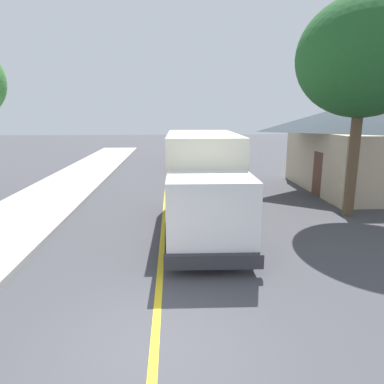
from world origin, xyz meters
TOP-DOWN VIEW (x-y plane):
  - ground_plane at (0.00, 0.00)m, footprint 120.00×120.00m
  - centre_line_yellow at (0.00, 10.00)m, footprint 0.16×56.00m
  - box_truck at (1.38, 6.49)m, footprint 2.54×7.22m
  - parked_car_near at (1.87, 12.72)m, footprint 1.84×4.41m
  - parked_car_mid at (1.78, 20.10)m, footprint 1.89×4.44m
  - parked_car_far at (2.40, 26.00)m, footprint 1.95×4.46m
  - street_tree_far_side at (7.15, 7.63)m, footprint 4.70×4.70m

SIDE VIEW (x-z plane):
  - ground_plane at x=0.00m, z-range 0.00..0.00m
  - centre_line_yellow at x=0.00m, z-range 0.00..0.01m
  - parked_car_near at x=1.87m, z-range -0.04..1.63m
  - parked_car_mid at x=1.78m, z-range -0.04..1.63m
  - parked_car_far at x=2.40m, z-range -0.04..1.63m
  - box_truck at x=1.38m, z-range 0.17..3.37m
  - street_tree_far_side at x=7.15m, z-range 1.84..9.79m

